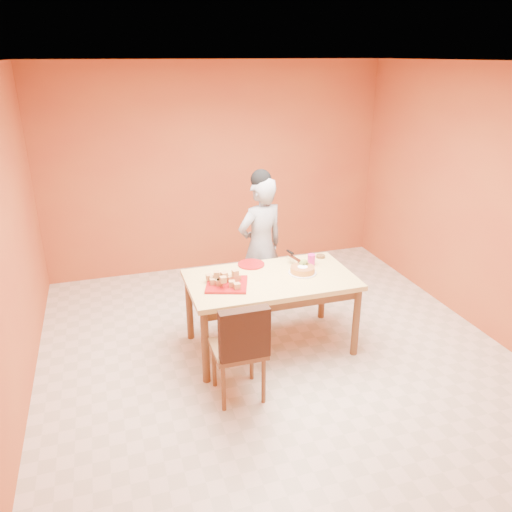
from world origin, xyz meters
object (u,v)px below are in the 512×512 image
object	(u,v)px
person	(261,247)
dining_chair	(238,347)
red_dinner_plate	(251,264)
magenta_glass	(311,260)
egg_ornament	(304,265)
pastry_platter	(227,284)
dining_table	(271,286)
sponge_cake	(303,270)
checker_tin	(320,256)

from	to	relation	value
person	dining_chair	bearing A→B (deg)	48.29
red_dinner_plate	magenta_glass	bearing A→B (deg)	-16.57
egg_ornament	pastry_platter	bearing A→B (deg)	-170.38
dining_table	pastry_platter	bearing A→B (deg)	-174.45
person	sponge_cake	world-z (taller)	person
dining_table	dining_chair	xyz separation A→B (m)	(-0.51, -0.67, -0.18)
person	dining_table	bearing A→B (deg)	62.28
person	egg_ornament	world-z (taller)	person
sponge_cake	checker_tin	distance (m)	0.47
pastry_platter	magenta_glass	xyz separation A→B (m)	(0.94, 0.22, 0.04)
dining_chair	dining_table	bearing A→B (deg)	52.68
person	red_dinner_plate	world-z (taller)	person
dining_table	magenta_glass	size ratio (longest dim) A/B	14.34
red_dinner_plate	sponge_cake	size ratio (longest dim) A/B	1.13
dining_table	checker_tin	world-z (taller)	checker_tin
pastry_platter	red_dinner_plate	bearing A→B (deg)	47.85
pastry_platter	dining_chair	bearing A→B (deg)	-95.97
pastry_platter	red_dinner_plate	world-z (taller)	pastry_platter
egg_ornament	checker_tin	size ratio (longest dim) A/B	1.31
pastry_platter	egg_ornament	size ratio (longest dim) A/B	3.07
sponge_cake	dining_chair	bearing A→B (deg)	-141.29
dining_table	dining_chair	bearing A→B (deg)	-127.37
red_dinner_plate	egg_ornament	size ratio (longest dim) A/B	2.23
sponge_cake	person	bearing A→B (deg)	103.94
sponge_cake	egg_ornament	bearing A→B (deg)	58.38
person	sponge_cake	bearing A→B (deg)	86.90
egg_ornament	person	bearing A→B (deg)	110.06
sponge_cake	magenta_glass	xyz separation A→B (m)	(0.17, 0.17, 0.02)
magenta_glass	checker_tin	distance (m)	0.23
dining_table	egg_ornament	xyz separation A→B (m)	(0.37, 0.06, 0.16)
pastry_platter	sponge_cake	xyz separation A→B (m)	(0.78, 0.05, 0.03)
pastry_platter	dining_table	bearing A→B (deg)	5.55
dining_chair	pastry_platter	world-z (taller)	dining_chair
person	red_dinner_plate	bearing A→B (deg)	43.00
sponge_cake	egg_ornament	size ratio (longest dim) A/B	1.96
pastry_platter	red_dinner_plate	size ratio (longest dim) A/B	1.38
dining_chair	sponge_cake	world-z (taller)	dining_chair
dining_table	sponge_cake	xyz separation A→B (m)	(0.33, 0.00, 0.13)
dining_chair	egg_ornament	world-z (taller)	dining_chair
egg_ornament	magenta_glass	distance (m)	0.17
dining_table	magenta_glass	world-z (taller)	magenta_glass
dining_table	magenta_glass	bearing A→B (deg)	19.51
red_dinner_plate	sponge_cake	distance (m)	0.55
sponge_cake	checker_tin	size ratio (longest dim) A/B	2.57
dining_chair	egg_ornament	bearing A→B (deg)	39.93
pastry_platter	magenta_glass	distance (m)	0.97
checker_tin	dining_table	bearing A→B (deg)	-154.02
checker_tin	person	bearing A→B (deg)	140.62
dining_chair	magenta_glass	distance (m)	1.36
red_dinner_plate	sponge_cake	world-z (taller)	sponge_cake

